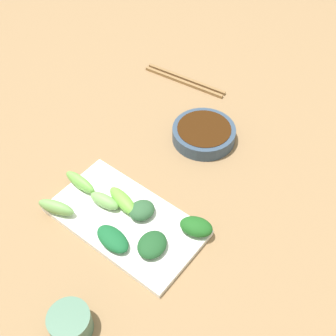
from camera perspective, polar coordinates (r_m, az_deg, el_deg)
tabletop at (r=0.93m, az=-1.73°, el=-2.72°), size 2.10×2.10×0.02m
sauce_bowl at (r=1.00m, az=4.72°, el=4.53°), size 0.14×0.14×0.03m
serving_plate at (r=0.86m, az=-5.51°, el=-6.86°), size 0.16×0.30×0.01m
broccoli_leafy_0 at (r=0.82m, az=-7.23°, el=-9.16°), size 0.05×0.08×0.02m
broccoli_stalk_1 at (r=0.91m, az=-11.40°, el=-1.82°), size 0.02×0.08×0.03m
broccoli_leafy_2 at (r=0.81m, az=-2.08°, el=-9.96°), size 0.07×0.06×0.02m
broccoli_stalk_3 at (r=0.88m, az=-14.39°, el=-5.01°), size 0.05×0.08×0.03m
broccoli_stalk_4 at (r=0.87m, az=-5.87°, el=-4.28°), size 0.05×0.09×0.03m
broccoli_leafy_5 at (r=0.83m, az=3.70°, el=-7.65°), size 0.06×0.07×0.03m
broccoli_leafy_6 at (r=0.85m, az=-3.44°, el=-5.52°), size 0.06×0.06×0.03m
broccoli_stalk_7 at (r=0.87m, az=-8.30°, el=-4.25°), size 0.03×0.07×0.03m
chopsticks at (r=1.17m, az=2.18°, el=11.34°), size 0.05×0.23×0.01m
tea_cup at (r=0.76m, az=-12.63°, el=-19.14°), size 0.07×0.07×0.05m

